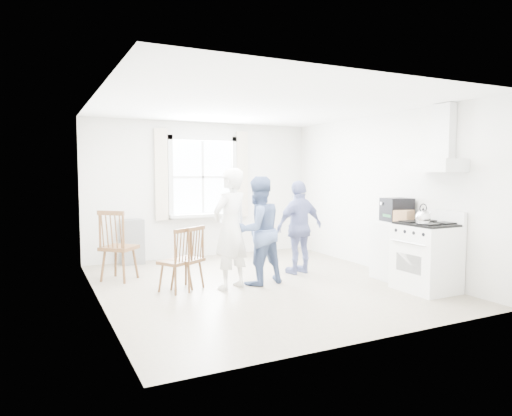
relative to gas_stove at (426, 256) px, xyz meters
The scene contains 16 objects.
room_shell 2.48m from the gas_stove, 144.75° to the left, with size 4.62×5.12×2.64m.
window_assembly 4.36m from the gas_stove, 116.71° to the left, with size 1.88×0.24×1.70m.
range_hood 1.43m from the gas_stove, ahead, with size 0.45×0.76×0.94m.
shelf_unit 4.95m from the gas_stove, 131.97° to the left, with size 0.40×0.30×0.80m, color gray.
gas_stove is the anchor object (origin of this frame).
kettle 0.61m from the gas_stove, 150.84° to the right, with size 0.20×0.20×0.28m.
low_cabinet 0.70m from the gas_stove, 84.32° to the left, with size 0.50×0.55×0.90m, color silver.
stereo_stack 0.93m from the gas_stove, 81.40° to the left, with size 0.45×0.41×0.35m.
cardboard_box 0.71m from the gas_stove, 85.22° to the left, with size 0.29×0.21×0.19m, color #976F49.
windsor_chair_a 3.25m from the gas_stove, 152.95° to the left, with size 0.53×0.52×0.91m.
windsor_chair_b 4.52m from the gas_stove, 147.26° to the left, with size 0.64×0.64×1.09m.
windsor_chair_c 3.41m from the gas_stove, 155.23° to the left, with size 0.51×0.51×0.90m.
person_left 2.75m from the gas_stove, 151.08° to the left, with size 0.62×0.62×1.71m, color white.
person_mid 2.39m from the gas_stove, 144.48° to the left, with size 0.77×0.77×1.59m, color #485C87.
person_right 2.01m from the gas_stove, 120.52° to the left, with size 0.89×0.89×1.51m, color navy.
potted_plant 3.99m from the gas_stove, 110.23° to the left, with size 0.19×0.19×0.34m, color #367B41.
Camera 1 is at (-2.97, -5.92, 1.66)m, focal length 32.00 mm.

